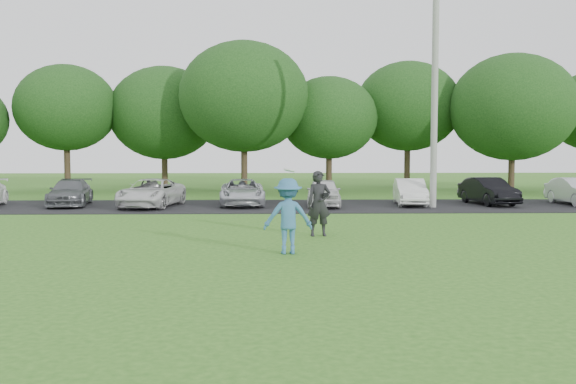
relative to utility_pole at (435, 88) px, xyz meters
name	(u,v)px	position (x,y,z in m)	size (l,w,h in m)	color
ground	(292,256)	(-6.50, -12.12, -5.13)	(100.00, 100.00, 0.00)	#2E631C
parking_lot	(282,206)	(-6.50, 0.88, -5.12)	(32.00, 6.50, 0.03)	black
utility_pole	(435,88)	(0.00, 0.00, 0.00)	(0.28, 0.28, 10.27)	#989893
frisbee_player	(288,216)	(-6.59, -11.74, -4.21)	(1.23, 0.76, 2.12)	teal
camera_bystander	(319,203)	(-5.59, -8.63, -4.17)	(0.76, 0.56, 1.92)	black
parked_cars	(250,192)	(-7.89, 0.89, -4.51)	(28.12, 5.13, 1.22)	white
tree_row	(304,108)	(-4.99, 10.64, -0.23)	(42.39, 9.85, 8.64)	#38281C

